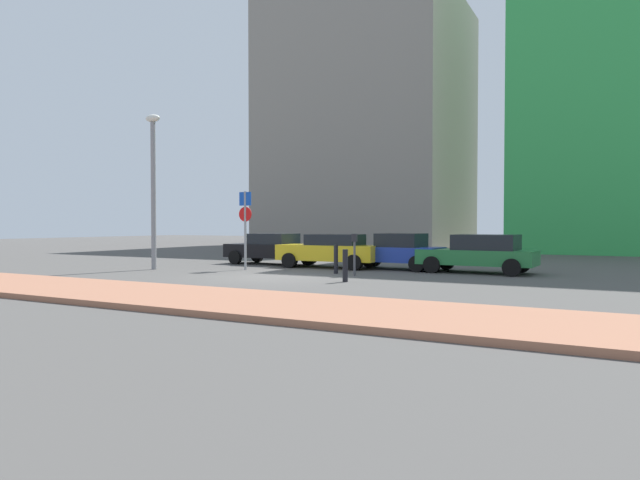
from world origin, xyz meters
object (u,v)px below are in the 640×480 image
street_lamp (153,177)px  parked_car_yellow (331,250)px  parked_car_black (273,248)px  parking_sign_post (245,220)px  traffic_bollard_near (336,259)px  parked_car_green (480,253)px  parking_meter (355,249)px  parked_car_blue (396,251)px  traffic_bollard_mid (345,266)px

street_lamp → parked_car_yellow: bearing=34.9°
parked_car_yellow → street_lamp: size_ratio=0.70×
parked_car_black → parking_sign_post: size_ratio=1.41×
parked_car_black → traffic_bollard_near: 5.69m
parked_car_black → parked_car_yellow: same height
parked_car_green → parking_meter: (-3.75, -3.22, 0.20)m
parked_car_yellow → parked_car_green: (6.17, 0.33, 0.01)m
parked_car_yellow → parking_sign_post: size_ratio=1.39×
parking_sign_post → traffic_bollard_near: size_ratio=2.96×
parking_sign_post → traffic_bollard_near: 4.35m
parked_car_black → street_lamp: (-2.69, -4.84, 3.03)m
parked_car_yellow → parking_meter: 3.77m
parking_meter → street_lamp: bearing=-171.1°
parked_car_blue → traffic_bollard_mid: size_ratio=3.82×
parked_car_blue → parking_meter: (-0.31, -3.43, 0.22)m
parked_car_green → parking_meter: parking_meter is taller
parked_car_black → parked_car_green: (9.50, -0.30, 0.03)m
parking_meter → parked_car_black: bearing=148.5°
parked_car_blue → traffic_bollard_near: parked_car_blue is taller
street_lamp → traffic_bollard_near: street_lamp is taller
parking_meter → street_lamp: street_lamp is taller
parked_car_green → traffic_bollard_near: 5.48m
parked_car_green → parking_meter: size_ratio=2.89×
parked_car_yellow → traffic_bollard_mid: 5.91m
parked_car_green → parked_car_blue: bearing=176.5°
parked_car_blue → parked_car_green: (3.44, -0.21, 0.02)m
parked_car_black → parked_car_blue: bearing=-0.9°
parked_car_yellow → street_lamp: street_lamp is taller
parked_car_green → traffic_bollard_near: bearing=-149.5°
parking_meter → traffic_bollard_near: (-0.96, 0.43, -0.43)m
parked_car_yellow → parking_sign_post: (-2.63, -2.53, 1.26)m
street_lamp → traffic_bollard_mid: (9.09, -0.85, -3.25)m
parking_meter → traffic_bollard_mid: parking_meter is taller
traffic_bollard_mid → traffic_bollard_near: bearing=121.9°
traffic_bollard_near → traffic_bollard_mid: traffic_bollard_near is taller
parking_meter → traffic_bollard_near: size_ratio=1.40×
parked_car_yellow → parked_car_blue: size_ratio=1.11×
parking_sign_post → traffic_bollard_mid: parking_sign_post is taller
parking_sign_post → traffic_bollard_near: parking_sign_post is taller
parked_car_blue → parked_car_green: 3.44m
parked_car_blue → parked_car_green: size_ratio=0.92×
parked_car_black → traffic_bollard_near: bearing=-32.8°
parked_car_green → street_lamp: bearing=-159.6°
parked_car_blue → parking_meter: 3.45m
parking_sign_post → street_lamp: (-3.38, -1.68, 1.76)m
parking_meter → traffic_bollard_mid: (0.66, -2.17, -0.45)m
parked_car_yellow → street_lamp: bearing=-145.1°
parked_car_blue → traffic_bollard_near: bearing=-113.1°
parking_meter → traffic_bollard_mid: 2.31m
parked_car_black → parking_sign_post: parking_sign_post is taller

